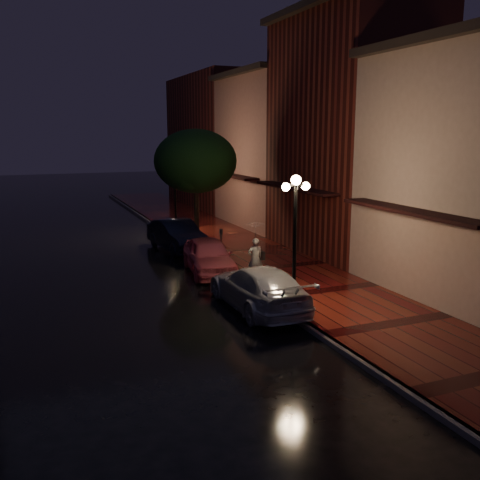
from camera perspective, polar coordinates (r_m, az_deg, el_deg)
name	(u,v)px	position (r m, az deg, el deg)	size (l,w,h in m)	color
ground	(228,275)	(21.98, -1.27, -3.79)	(120.00, 120.00, 0.00)	black
sidewalk	(277,268)	(22.85, 4.01, -3.04)	(4.50, 60.00, 0.15)	#490D0D
curb	(228,274)	(21.96, -1.27, -3.61)	(0.25, 60.00, 0.15)	#595451
storefront_mid	(350,138)	(26.26, 11.67, 10.61)	(5.00, 8.00, 11.00)	#511914
storefront_far	(275,153)	(33.22, 3.78, 9.21)	(5.00, 8.00, 9.00)	#8C5951
storefront_extra	(219,142)	(42.40, -2.29, 10.38)	(5.00, 12.00, 10.00)	#511914
streetlamp_near	(295,234)	(17.11, 5.88, 0.69)	(0.96, 0.36, 4.31)	black
streetlamp_far	(175,190)	(30.04, -6.92, 5.29)	(0.96, 0.36, 4.31)	black
street_tree	(196,163)	(27.11, -4.73, 8.16)	(4.16, 4.16, 5.80)	black
pink_car	(209,256)	(22.20, -3.33, -1.70)	(1.74, 4.32, 1.47)	#DB5A66
navy_car	(177,235)	(26.65, -6.72, 0.51)	(1.61, 4.62, 1.52)	black
silver_car	(258,288)	(17.74, 1.97, -5.10)	(2.03, 4.99, 1.45)	#AAABB1
woman_with_umbrella	(255,241)	(20.60, 1.66, -0.13)	(0.94, 0.96, 2.26)	silver
parking_meter	(221,242)	(23.48, -2.05, -0.20)	(0.15, 0.13, 1.47)	black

